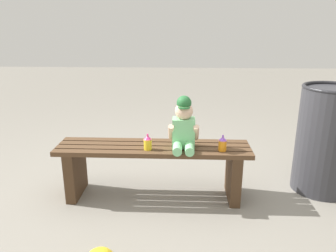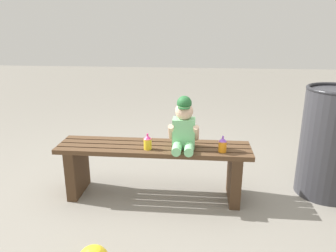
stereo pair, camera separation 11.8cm
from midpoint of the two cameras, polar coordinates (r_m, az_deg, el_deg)
The scene contains 6 objects.
ground_plane at distance 2.75m, azimuth -3.71°, elevation -12.00°, with size 16.00×16.00×0.00m, color gray.
park_bench at distance 2.62m, azimuth -3.84°, elevation -6.41°, with size 1.51×0.34×0.44m.
child_figure at distance 2.46m, azimuth 1.39°, elevation 0.03°, with size 0.23×0.27×0.40m.
sippy_cup_left at distance 2.47m, azimuth -4.92°, elevation -2.87°, with size 0.06×0.06×0.12m.
sippy_cup_right at distance 2.46m, azimuth 8.16°, elevation -3.05°, with size 0.06×0.06×0.12m.
trash_bin at distance 2.94m, azimuth 24.92°, elevation -2.12°, with size 0.48×0.48×0.89m.
Camera 1 is at (0.22, -2.38, 1.36)m, focal length 34.92 mm.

